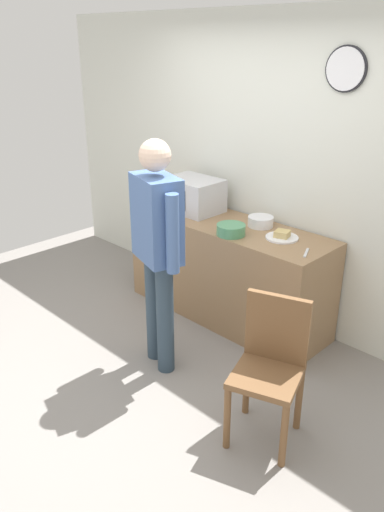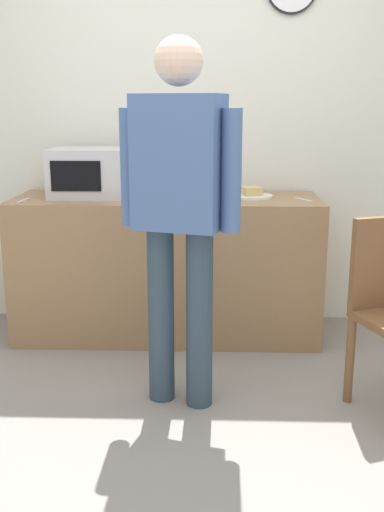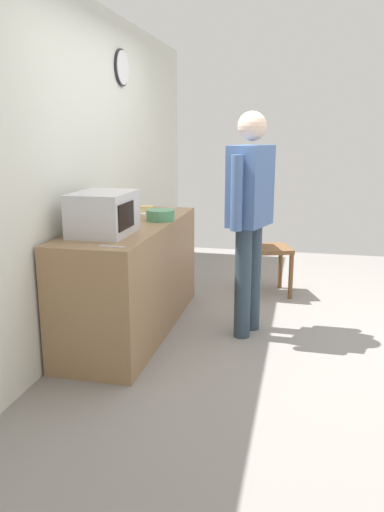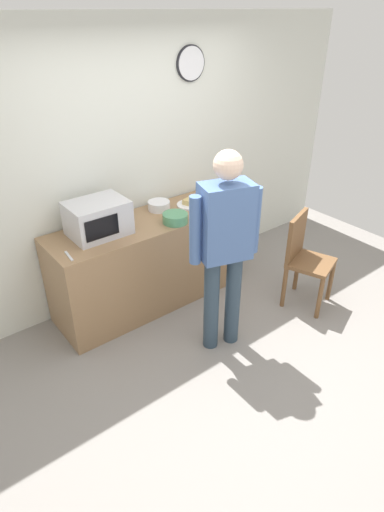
{
  "view_description": "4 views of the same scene",
  "coord_description": "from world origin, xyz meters",
  "px_view_note": "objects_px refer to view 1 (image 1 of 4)",
  "views": [
    {
      "loc": [
        2.52,
        -1.92,
        2.36
      ],
      "look_at": [
        -0.19,
        0.82,
        0.7
      ],
      "focal_mm": 35.51,
      "sensor_mm": 36.0,
      "label": 1
    },
    {
      "loc": [
        0.14,
        -2.5,
        1.46
      ],
      "look_at": [
        0.04,
        0.73,
        0.65
      ],
      "focal_mm": 42.31,
      "sensor_mm": 36.0,
      "label": 2
    },
    {
      "loc": [
        -3.95,
        -0.13,
        1.6
      ],
      "look_at": [
        -0.09,
        0.73,
        0.64
      ],
      "focal_mm": 35.85,
      "sensor_mm": 36.0,
      "label": 3
    },
    {
      "loc": [
        -2.02,
        -1.86,
        2.62
      ],
      "look_at": [
        0.01,
        0.74,
        0.68
      ],
      "focal_mm": 29.89,
      "sensor_mm": 36.0,
      "label": 4
    }
  ],
  "objects_px": {
    "microwave": "(193,195)",
    "cereal_bowl": "(231,230)",
    "sandwich_plate": "(282,236)",
    "wooden_chair": "(270,363)",
    "salad_bowl": "(261,221)",
    "person_standing": "(157,241)",
    "spoon_utensil": "(149,206)",
    "fork_utensil": "(306,253)"
  },
  "relations": [
    {
      "from": "microwave",
      "to": "fork_utensil",
      "type": "height_order",
      "value": "microwave"
    },
    {
      "from": "fork_utensil",
      "to": "person_standing",
      "type": "distance_m",
      "value": 1.11
    },
    {
      "from": "salad_bowl",
      "to": "person_standing",
      "type": "relative_size",
      "value": 0.12
    },
    {
      "from": "spoon_utensil",
      "to": "person_standing",
      "type": "bearing_deg",
      "value": -37.96
    },
    {
      "from": "cereal_bowl",
      "to": "fork_utensil",
      "type": "distance_m",
      "value": 0.66
    },
    {
      "from": "microwave",
      "to": "cereal_bowl",
      "type": "bearing_deg",
      "value": -19.21
    },
    {
      "from": "spoon_utensil",
      "to": "microwave",
      "type": "bearing_deg",
      "value": 28.43
    },
    {
      "from": "wooden_chair",
      "to": "cereal_bowl",
      "type": "bearing_deg",
      "value": 142.52
    },
    {
      "from": "sandwich_plate",
      "to": "fork_utensil",
      "type": "distance_m",
      "value": 0.33
    },
    {
      "from": "sandwich_plate",
      "to": "cereal_bowl",
      "type": "distance_m",
      "value": 0.41
    },
    {
      "from": "microwave",
      "to": "sandwich_plate",
      "type": "bearing_deg",
      "value": -0.31
    },
    {
      "from": "sandwich_plate",
      "to": "cereal_bowl",
      "type": "relative_size",
      "value": 1.12
    },
    {
      "from": "salad_bowl",
      "to": "fork_utensil",
      "type": "xyz_separation_m",
      "value": [
        0.6,
        -0.23,
        -0.04
      ]
    },
    {
      "from": "wooden_chair",
      "to": "spoon_utensil",
      "type": "bearing_deg",
      "value": 158.9
    },
    {
      "from": "cereal_bowl",
      "to": "fork_utensil",
      "type": "xyz_separation_m",
      "value": [
        0.65,
        0.1,
        -0.04
      ]
    },
    {
      "from": "spoon_utensil",
      "to": "salad_bowl",
      "type": "bearing_deg",
      "value": 15.88
    },
    {
      "from": "microwave",
      "to": "salad_bowl",
      "type": "height_order",
      "value": "microwave"
    },
    {
      "from": "microwave",
      "to": "sandwich_plate",
      "type": "relative_size",
      "value": 1.91
    },
    {
      "from": "microwave",
      "to": "fork_utensil",
      "type": "relative_size",
      "value": 2.94
    },
    {
      "from": "microwave",
      "to": "wooden_chair",
      "type": "relative_size",
      "value": 0.53
    },
    {
      "from": "sandwich_plate",
      "to": "spoon_utensil",
      "type": "height_order",
      "value": "sandwich_plate"
    },
    {
      "from": "salad_bowl",
      "to": "wooden_chair",
      "type": "xyz_separation_m",
      "value": [
        0.94,
        -1.09,
        -0.41
      ]
    },
    {
      "from": "salad_bowl",
      "to": "fork_utensil",
      "type": "relative_size",
      "value": 1.27
    },
    {
      "from": "sandwich_plate",
      "to": "salad_bowl",
      "type": "xyz_separation_m",
      "value": [
        -0.3,
        0.11,
        0.02
      ]
    },
    {
      "from": "cereal_bowl",
      "to": "person_standing",
      "type": "distance_m",
      "value": 0.75
    },
    {
      "from": "fork_utensil",
      "to": "wooden_chair",
      "type": "xyz_separation_m",
      "value": [
        0.34,
        -0.86,
        -0.38
      ]
    },
    {
      "from": "person_standing",
      "to": "wooden_chair",
      "type": "xyz_separation_m",
      "value": [
        1.05,
        -0.02,
        -0.51
      ]
    },
    {
      "from": "salad_bowl",
      "to": "person_standing",
      "type": "bearing_deg",
      "value": -95.54
    },
    {
      "from": "sandwich_plate",
      "to": "spoon_utensil",
      "type": "xyz_separation_m",
      "value": [
        -1.38,
        -0.2,
        -0.02
      ]
    },
    {
      "from": "sandwich_plate",
      "to": "fork_utensil",
      "type": "relative_size",
      "value": 1.54
    },
    {
      "from": "sandwich_plate",
      "to": "spoon_utensil",
      "type": "bearing_deg",
      "value": -171.75
    },
    {
      "from": "microwave",
      "to": "spoon_utensil",
      "type": "bearing_deg",
      "value": -151.57
    },
    {
      "from": "spoon_utensil",
      "to": "wooden_chair",
      "type": "relative_size",
      "value": 0.18
    },
    {
      "from": "fork_utensil",
      "to": "person_standing",
      "type": "height_order",
      "value": "person_standing"
    },
    {
      "from": "fork_utensil",
      "to": "person_standing",
      "type": "relative_size",
      "value": 0.1
    },
    {
      "from": "sandwich_plate",
      "to": "wooden_chair",
      "type": "height_order",
      "value": "sandwich_plate"
    },
    {
      "from": "sandwich_plate",
      "to": "salad_bowl",
      "type": "distance_m",
      "value": 0.32
    },
    {
      "from": "salad_bowl",
      "to": "microwave",
      "type": "bearing_deg",
      "value": -171.71
    },
    {
      "from": "microwave",
      "to": "cereal_bowl",
      "type": "xyz_separation_m",
      "value": [
        0.66,
        -0.23,
        -0.11
      ]
    },
    {
      "from": "sandwich_plate",
      "to": "person_standing",
      "type": "bearing_deg",
      "value": -112.66
    },
    {
      "from": "fork_utensil",
      "to": "wooden_chair",
      "type": "relative_size",
      "value": 0.18
    },
    {
      "from": "person_standing",
      "to": "cereal_bowl",
      "type": "bearing_deg",
      "value": 85.48
    }
  ]
}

